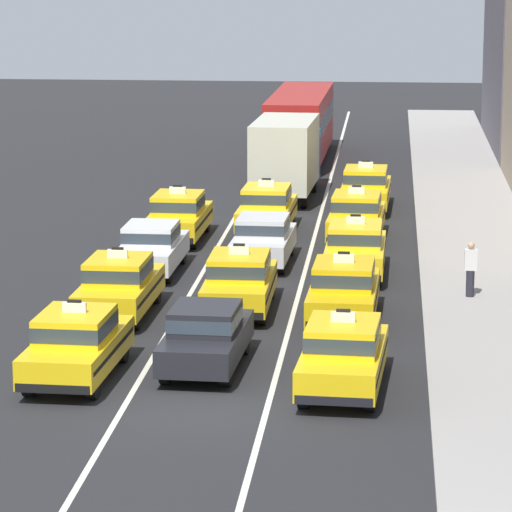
{
  "coord_description": "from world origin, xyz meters",
  "views": [
    {
      "loc": [
        4.26,
        -31.3,
        10.16
      ],
      "look_at": [
        0.41,
        10.5,
        1.3
      ],
      "focal_mm": 104.28,
      "sensor_mm": 36.0,
      "label": 1
    }
  ],
  "objects_px": {
    "pedestrian_mid_block": "(471,269)",
    "sedan_left_third": "(151,246)",
    "taxi_left_second": "(119,285)",
    "sedan_center_third": "(263,238)",
    "bus_center_sixth": "(300,122)",
    "taxi_right_nearest": "(343,354)",
    "taxi_right_fourth": "(356,215)",
    "taxi_right_third": "(355,248)",
    "taxi_center_fourth": "(267,208)",
    "sedan_center_nearest": "(206,335)",
    "taxi_left_nearest": "(76,343)",
    "taxi_right_second": "(344,290)",
    "taxi_right_fifth": "(366,188)",
    "box_truck_center_fifth": "(287,154)",
    "taxi_left_fourth": "(178,215)",
    "taxi_center_second": "(239,281)"
  },
  "relations": [
    {
      "from": "pedestrian_mid_block",
      "to": "sedan_left_third",
      "type": "bearing_deg",
      "value": 163.39
    },
    {
      "from": "taxi_left_second",
      "to": "sedan_center_third",
      "type": "distance_m",
      "value": 7.87
    },
    {
      "from": "sedan_left_third",
      "to": "pedestrian_mid_block",
      "type": "distance_m",
      "value": 10.2
    },
    {
      "from": "bus_center_sixth",
      "to": "taxi_right_nearest",
      "type": "distance_m",
      "value": 37.26
    },
    {
      "from": "taxi_right_fourth",
      "to": "pedestrian_mid_block",
      "type": "relative_size",
      "value": 2.88
    },
    {
      "from": "taxi_right_third",
      "to": "taxi_right_fourth",
      "type": "height_order",
      "value": "same"
    },
    {
      "from": "sedan_center_third",
      "to": "taxi_right_fourth",
      "type": "height_order",
      "value": "taxi_right_fourth"
    },
    {
      "from": "taxi_center_fourth",
      "to": "sedan_center_third",
      "type": "bearing_deg",
      "value": -86.33
    },
    {
      "from": "sedan_center_nearest",
      "to": "taxi_right_fourth",
      "type": "distance_m",
      "value": 16.64
    },
    {
      "from": "taxi_left_nearest",
      "to": "taxi_right_nearest",
      "type": "height_order",
      "value": "same"
    },
    {
      "from": "sedan_center_nearest",
      "to": "bus_center_sixth",
      "type": "bearing_deg",
      "value": 89.92
    },
    {
      "from": "taxi_right_second",
      "to": "taxi_left_nearest",
      "type": "bearing_deg",
      "value": -134.85
    },
    {
      "from": "taxi_left_nearest",
      "to": "pedestrian_mid_block",
      "type": "height_order",
      "value": "taxi_left_nearest"
    },
    {
      "from": "taxi_right_fifth",
      "to": "pedestrian_mid_block",
      "type": "bearing_deg",
      "value": -77.42
    },
    {
      "from": "sedan_center_nearest",
      "to": "box_truck_center_fifth",
      "type": "distance_m",
      "value": 24.95
    },
    {
      "from": "taxi_left_fourth",
      "to": "sedan_center_third",
      "type": "height_order",
      "value": "taxi_left_fourth"
    },
    {
      "from": "taxi_left_nearest",
      "to": "taxi_center_second",
      "type": "xyz_separation_m",
      "value": [
        3.16,
        6.97,
        0.0
      ]
    },
    {
      "from": "taxi_left_fourth",
      "to": "sedan_center_nearest",
      "type": "height_order",
      "value": "taxi_left_fourth"
    },
    {
      "from": "box_truck_center_fifth",
      "to": "bus_center_sixth",
      "type": "xyz_separation_m",
      "value": [
        -0.13,
        10.69,
        0.04
      ]
    },
    {
      "from": "bus_center_sixth",
      "to": "sedan_left_third",
      "type": "bearing_deg",
      "value": -96.99
    },
    {
      "from": "sedan_center_nearest",
      "to": "pedestrian_mid_block",
      "type": "bearing_deg",
      "value": 48.33
    },
    {
      "from": "taxi_center_second",
      "to": "taxi_left_fourth",
      "type": "bearing_deg",
      "value": 107.61
    },
    {
      "from": "taxi_left_nearest",
      "to": "bus_center_sixth",
      "type": "distance_m",
      "value": 36.91
    },
    {
      "from": "taxi_right_nearest",
      "to": "taxi_right_fourth",
      "type": "bearing_deg",
      "value": 90.49
    },
    {
      "from": "taxi_left_second",
      "to": "sedan_center_third",
      "type": "xyz_separation_m",
      "value": [
        3.39,
        7.1,
        -0.03
      ]
    },
    {
      "from": "taxi_center_fourth",
      "to": "bus_center_sixth",
      "type": "height_order",
      "value": "bus_center_sixth"
    },
    {
      "from": "sedan_left_third",
      "to": "taxi_right_third",
      "type": "xyz_separation_m",
      "value": [
        6.37,
        0.2,
        0.03
      ]
    },
    {
      "from": "taxi_left_second",
      "to": "taxi_center_second",
      "type": "bearing_deg",
      "value": 13.87
    },
    {
      "from": "bus_center_sixth",
      "to": "taxi_right_fifth",
      "type": "height_order",
      "value": "bus_center_sixth"
    },
    {
      "from": "sedan_center_third",
      "to": "pedestrian_mid_block",
      "type": "xyz_separation_m",
      "value": [
        6.4,
        -4.53,
        0.11
      ]
    },
    {
      "from": "taxi_right_third",
      "to": "sedan_left_third",
      "type": "bearing_deg",
      "value": -178.23
    },
    {
      "from": "taxi_left_fourth",
      "to": "taxi_right_second",
      "type": "distance_m",
      "value": 12.41
    },
    {
      "from": "taxi_right_third",
      "to": "bus_center_sixth",
      "type": "bearing_deg",
      "value": 97.52
    },
    {
      "from": "taxi_center_fourth",
      "to": "bus_center_sixth",
      "type": "bearing_deg",
      "value": 89.8
    },
    {
      "from": "sedan_center_third",
      "to": "taxi_right_fifth",
      "type": "relative_size",
      "value": 0.94
    },
    {
      "from": "taxi_left_second",
      "to": "taxi_right_fifth",
      "type": "height_order",
      "value": "same"
    },
    {
      "from": "sedan_center_nearest",
      "to": "taxi_left_nearest",
      "type": "bearing_deg",
      "value": -158.54
    },
    {
      "from": "taxi_right_nearest",
      "to": "taxi_right_fifth",
      "type": "relative_size",
      "value": 1.01
    },
    {
      "from": "sedan_left_third",
      "to": "taxi_right_second",
      "type": "relative_size",
      "value": 0.94
    },
    {
      "from": "box_truck_center_fifth",
      "to": "sedan_center_third",
      "type": "bearing_deg",
      "value": -89.31
    },
    {
      "from": "taxi_right_nearest",
      "to": "taxi_right_second",
      "type": "xyz_separation_m",
      "value": [
        -0.21,
        6.47,
        0.0
      ]
    },
    {
      "from": "box_truck_center_fifth",
      "to": "taxi_right_second",
      "type": "height_order",
      "value": "box_truck_center_fifth"
    },
    {
      "from": "sedan_left_third",
      "to": "taxi_right_third",
      "type": "bearing_deg",
      "value": 1.77
    },
    {
      "from": "sedan_center_third",
      "to": "sedan_left_third",
      "type": "bearing_deg",
      "value": -154.34
    },
    {
      "from": "sedan_center_third",
      "to": "pedestrian_mid_block",
      "type": "height_order",
      "value": "pedestrian_mid_block"
    },
    {
      "from": "taxi_center_fourth",
      "to": "taxi_left_fourth",
      "type": "bearing_deg",
      "value": -148.4
    },
    {
      "from": "taxi_left_fourth",
      "to": "taxi_center_fourth",
      "type": "bearing_deg",
      "value": 31.6
    },
    {
      "from": "taxi_center_fourth",
      "to": "box_truck_center_fifth",
      "type": "bearing_deg",
      "value": 88.46
    },
    {
      "from": "sedan_left_third",
      "to": "taxi_right_fifth",
      "type": "relative_size",
      "value": 0.94
    },
    {
      "from": "sedan_left_third",
      "to": "box_truck_center_fifth",
      "type": "relative_size",
      "value": 0.61
    }
  ]
}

